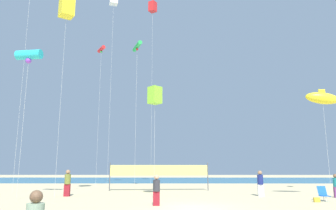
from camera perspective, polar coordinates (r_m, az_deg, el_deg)
name	(u,v)px	position (r m, az deg, el deg)	size (l,w,h in m)	color
ground_plane	(192,208)	(17.07, 4.42, -18.02)	(120.00, 120.00, 0.00)	beige
ocean_band	(177,180)	(49.73, 1.69, -13.38)	(120.00, 20.00, 0.01)	teal
beachgoer_charcoal_shirt	(156,189)	(17.74, -2.10, -14.93)	(0.38, 0.38, 1.64)	maroon
beachgoer_teal_shirt	(336,185)	(24.91, 28.10, -12.62)	(0.36, 0.36, 1.57)	#7A3872
beachgoer_navy_shirt	(260,182)	(24.00, 16.35, -13.28)	(0.41, 0.41, 1.78)	white
beachgoer_olive_shirt	(68,182)	(24.10, -17.71, -13.12)	(0.42, 0.42, 1.85)	maroon
folding_beach_chair	(323,193)	(22.18, 26.25, -14.11)	(0.52, 0.65, 0.89)	#1959B2
volleyball_net	(159,171)	(28.13, -1.58, -11.91)	(8.60, 0.74, 2.40)	#4C4C51
beach_handbag	(317,200)	(21.38, 25.30, -15.24)	(0.34, 0.17, 0.27)	gold
kite_lime_box	(155,95)	(21.60, -2.40, 1.75)	(1.04, 1.04, 7.45)	silver
kite_cyan_tube	(29,55)	(24.12, -23.84, 8.23)	(1.85, 0.89, 10.01)	silver
kite_yellow_box	(67,7)	(26.04, -17.82, 16.49)	(1.35, 1.35, 14.66)	silver
kite_red_box	(153,7)	(39.98, -2.80, 17.25)	(1.06, 1.06, 21.66)	silver
kite_yellow_inflatable	(322,98)	(24.26, 26.13, 1.11)	(2.42, 0.94, 7.34)	silver
kite_green_tube	(137,47)	(29.99, -5.59, 10.44)	(1.09, 2.09, 13.26)	silver
kite_red_tube	(101,50)	(36.82, -11.96, 9.75)	(1.16, 1.56, 15.26)	silver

